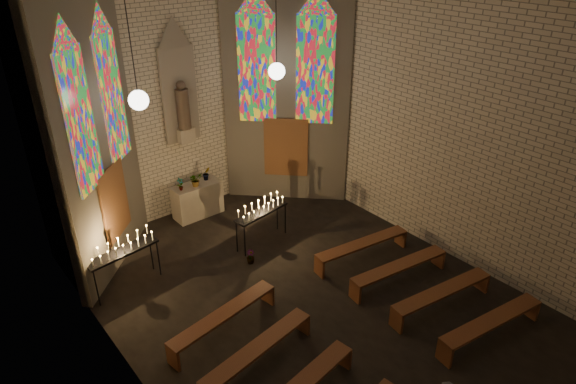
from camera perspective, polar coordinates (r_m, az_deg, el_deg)
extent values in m
plane|color=black|center=(11.65, 4.17, -13.13)|extent=(12.00, 12.00, 0.00)
cube|color=beige|center=(14.34, -12.14, 10.55)|extent=(8.00, 0.02, 7.00)
cube|color=beige|center=(7.82, -16.99, -5.46)|extent=(0.02, 12.00, 7.00)
cube|color=beige|center=(12.64, 18.25, 7.40)|extent=(0.02, 12.00, 7.00)
cube|color=beige|center=(12.25, -20.71, 6.35)|extent=(2.72, 2.72, 7.00)
cube|color=beige|center=(14.77, -0.17, 11.67)|extent=(2.72, 2.72, 7.00)
cube|color=#4C3F8C|center=(11.35, -22.07, 7.14)|extent=(0.78, 0.78, 3.00)
cube|color=#4C3F8C|center=(12.72, -18.93, 9.81)|extent=(0.78, 0.78, 3.00)
cube|color=#4C3F8C|center=(14.58, -3.50, 13.45)|extent=(0.78, 0.78, 3.00)
cube|color=#4C3F8C|center=(14.42, 3.05, 13.29)|extent=(0.78, 0.78, 3.00)
cube|color=brown|center=(12.91, -18.70, -1.08)|extent=(0.95, 0.95, 1.80)
cube|color=brown|center=(15.21, -0.23, 4.97)|extent=(0.95, 0.95, 1.80)
cube|color=gray|center=(14.27, -11.99, 10.48)|extent=(1.00, 0.12, 2.60)
cone|color=gray|center=(13.88, -12.68, 16.98)|extent=(1.00, 1.00, 0.80)
cube|color=#B6A995|center=(14.51, -11.30, 6.23)|extent=(0.45, 0.30, 0.40)
cylinder|color=brown|center=(14.26, -11.58, 9.02)|extent=(0.36, 0.36, 1.10)
sphere|color=brown|center=(14.07, -11.83, 11.52)|extent=(0.26, 0.26, 0.26)
sphere|color=white|center=(11.73, -16.27, 9.76)|extent=(0.44, 0.44, 0.44)
cylinder|color=black|center=(11.39, -17.23, 16.44)|extent=(0.02, 0.02, 2.80)
sphere|color=white|center=(13.58, -1.26, 13.26)|extent=(0.44, 0.44, 0.44)
cylinder|color=black|center=(13.29, -1.33, 19.11)|extent=(0.02, 0.02, 2.80)
cube|color=#B6A995|center=(15.05, -10.02, -0.85)|extent=(1.40, 0.60, 1.00)
imported|color=#4C723F|center=(14.49, -11.87, 0.85)|extent=(0.22, 0.18, 0.37)
imported|color=#4C723F|center=(14.65, -10.24, 1.35)|extent=(0.37, 0.33, 0.39)
imported|color=#4C723F|center=(14.95, -9.07, 2.05)|extent=(0.24, 0.20, 0.40)
imported|color=#4C723F|center=(12.99, -4.19, -7.19)|extent=(0.21, 0.21, 0.36)
cube|color=black|center=(12.32, -17.95, -6.37)|extent=(1.73, 0.59, 0.05)
cylinder|color=black|center=(12.23, -20.48, -10.01)|extent=(0.03, 0.03, 0.95)
cylinder|color=black|center=(12.78, -14.18, -7.16)|extent=(0.03, 0.03, 0.95)
cylinder|color=black|center=(12.48, -21.15, -9.33)|extent=(0.03, 0.03, 0.95)
cylinder|color=black|center=(13.01, -14.95, -6.57)|extent=(0.03, 0.03, 0.95)
cube|color=black|center=(13.37, -2.99, -2.25)|extent=(1.65, 0.61, 0.05)
cylinder|color=black|center=(13.09, -4.82, -5.47)|extent=(0.03, 0.03, 0.90)
cylinder|color=black|center=(13.99, -0.31, -2.99)|extent=(0.03, 0.03, 0.90)
cylinder|color=black|center=(13.28, -5.71, -4.98)|extent=(0.03, 0.03, 0.90)
cylinder|color=black|center=(14.16, -1.20, -2.56)|extent=(0.03, 0.03, 0.90)
cube|color=#5D301A|center=(10.93, -7.20, -13.32)|extent=(2.68, 0.75, 0.06)
cube|color=#5D301A|center=(10.55, -12.66, -17.51)|extent=(0.12, 0.38, 0.48)
cube|color=#5D301A|center=(11.74, -2.29, -11.20)|extent=(0.12, 0.38, 0.48)
cube|color=#5D301A|center=(13.05, 8.27, -5.68)|extent=(2.68, 0.75, 0.06)
cube|color=#5D301A|center=(12.53, 3.50, -8.32)|extent=(0.12, 0.38, 0.48)
cube|color=#5D301A|center=(13.92, 12.39, -4.91)|extent=(0.12, 0.38, 0.48)
cube|color=#5D301A|center=(10.18, -3.38, -16.86)|extent=(2.68, 0.75, 0.06)
cube|color=#5D301A|center=(11.03, 1.60, -14.26)|extent=(0.12, 0.38, 0.48)
cube|color=#5D301A|center=(12.44, 12.31, -7.99)|extent=(2.68, 0.75, 0.06)
cube|color=#5D301A|center=(11.87, 7.47, -10.93)|extent=(0.12, 0.38, 0.48)
cube|color=#5D301A|center=(13.37, 16.36, -7.00)|extent=(0.12, 0.38, 0.48)
cube|color=#5D301A|center=(10.41, 6.12, -17.64)|extent=(0.12, 0.38, 0.48)
cube|color=#5D301A|center=(11.91, 16.80, -10.48)|extent=(2.68, 0.75, 0.06)
cube|color=#5D301A|center=(11.30, 11.95, -13.76)|extent=(0.12, 0.38, 0.48)
cube|color=#5D301A|center=(12.89, 20.68, -9.22)|extent=(0.12, 0.38, 0.48)
cube|color=#5D301A|center=(11.48, 21.74, -13.10)|extent=(2.68, 0.75, 0.06)
cube|color=#5D301A|center=(10.83, 17.00, -16.77)|extent=(0.12, 0.38, 0.48)
cube|color=#5D301A|center=(12.52, 25.35, -11.53)|extent=(0.12, 0.38, 0.48)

